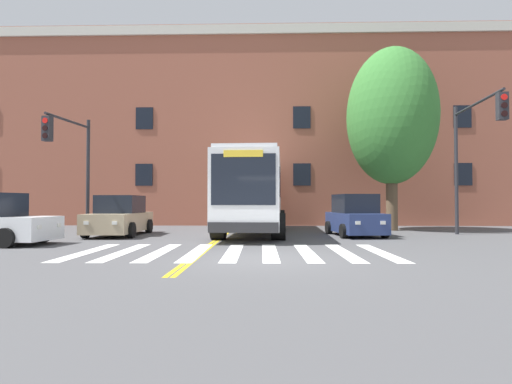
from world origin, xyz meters
name	(u,v)px	position (x,y,z in m)	size (l,w,h in m)	color
ground_plane	(260,259)	(0.00, 0.00, 0.00)	(120.00, 120.00, 0.00)	#4C4C4F
crosswalk	(233,252)	(-0.82, 1.45, 0.00)	(9.24, 4.40, 0.01)	white
lane_line_yellow_inner	(235,225)	(-1.85, 15.45, 0.00)	(0.12, 36.00, 0.01)	gold
lane_line_yellow_outer	(238,225)	(-1.69, 15.45, 0.00)	(0.12, 36.00, 0.01)	gold
city_bus	(254,192)	(-0.42, 8.70, 1.96)	(3.21, 11.06, 3.57)	white
car_tan_near_lane	(120,217)	(-6.42, 7.35, 0.81)	(2.21, 4.46, 1.79)	tan
car_navy_far_lane	(355,217)	(4.09, 7.33, 0.84)	(2.28, 3.83, 1.84)	navy
car_silver_behind_bus	(259,208)	(-0.36, 17.43, 1.06)	(2.28, 4.90, 2.25)	#B7BABF
traffic_light_near_corner	(473,141)	(8.91, 6.63, 4.08)	(0.53, 4.40, 5.96)	#28282D
traffic_light_far_corner	(72,153)	(-8.39, 6.84, 3.64)	(0.57, 3.23, 5.38)	#28282D
street_tree_curbside_large	(391,116)	(6.79, 10.79, 6.04)	(6.16, 6.48, 9.70)	brown
building_facade	(230,136)	(-2.61, 19.49, 6.45)	(37.58, 9.74, 12.90)	#9E5642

